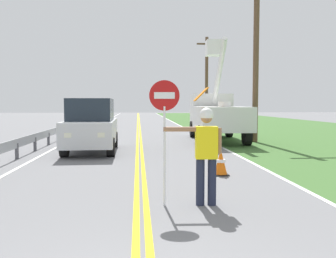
{
  "coord_description": "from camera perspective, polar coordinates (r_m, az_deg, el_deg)",
  "views": [
    {
      "loc": [
        -0.05,
        -2.74,
        1.9
      ],
      "look_at": [
        0.78,
        7.61,
        1.2
      ],
      "focal_mm": 40.15,
      "sensor_mm": 36.0,
      "label": 1
    }
  ],
  "objects": [
    {
      "name": "edge_line_left",
      "position": [
        23.09,
        -13.4,
        -0.97
      ],
      "size": [
        0.12,
        110.0,
        0.01
      ],
      "primitive_type": "cube",
      "color": "silver",
      "rests_on": "ground"
    },
    {
      "name": "edge_line_right",
      "position": [
        23.11,
        4.53,
        -0.87
      ],
      "size": [
        0.12,
        110.0,
        0.01
      ],
      "primitive_type": "cube",
      "color": "silver",
      "rests_on": "ground"
    },
    {
      "name": "grass_verge_right",
      "position": [
        25.62,
        22.49,
        -0.7
      ],
      "size": [
        16.0,
        110.0,
        0.01
      ],
      "primitive_type": "cube",
      "color": "#3D662D",
      "rests_on": "ground"
    },
    {
      "name": "utility_bucket_truck",
      "position": [
        19.75,
        7.29,
        2.38
      ],
      "size": [
        2.96,
        6.91,
        5.27
      ],
      "color": "silver",
      "rests_on": "ground"
    },
    {
      "name": "utility_pole_mid",
      "position": [
        34.06,
        5.88,
        7.51
      ],
      "size": [
        1.8,
        0.28,
        7.83
      ],
      "color": "brown",
      "rests_on": "ground"
    },
    {
      "name": "centerline_yellow_left",
      "position": [
        22.82,
        -4.66,
        -0.93
      ],
      "size": [
        0.11,
        110.0,
        0.01
      ],
      "primitive_type": "cube",
      "color": "yellow",
      "rests_on": "ground"
    },
    {
      "name": "guardrail_left_shoulder",
      "position": [
        19.35,
        -16.94,
        -0.41
      ],
      "size": [
        0.1,
        32.0,
        0.71
      ],
      "color": "#9EA0A3",
      "rests_on": "ground"
    },
    {
      "name": "utility_pole_near",
      "position": [
        19.25,
        13.2,
        10.09
      ],
      "size": [
        1.8,
        0.28,
        7.7
      ],
      "color": "brown",
      "rests_on": "ground"
    },
    {
      "name": "flagger_worker",
      "position": [
        7.02,
        5.75,
        -3.14
      ],
      "size": [
        1.09,
        0.26,
        1.83
      ],
      "color": "#1E2338",
      "rests_on": "ground"
    },
    {
      "name": "traffic_cone_lead",
      "position": [
        10.12,
        8.01,
        -5.08
      ],
      "size": [
        0.4,
        0.4,
        0.7
      ],
      "color": "orange",
      "rests_on": "ground"
    },
    {
      "name": "stop_sign_paddle",
      "position": [
        6.91,
        -0.55,
        2.28
      ],
      "size": [
        0.56,
        0.04,
        2.33
      ],
      "color": "silver",
      "rests_on": "ground"
    },
    {
      "name": "centerline_yellow_right",
      "position": [
        22.82,
        -4.21,
        -0.93
      ],
      "size": [
        0.11,
        110.0,
        0.01
      ],
      "primitive_type": "cube",
      "color": "yellow",
      "rests_on": "ground"
    },
    {
      "name": "oncoming_suv_nearest",
      "position": [
        15.13,
        -11.53,
        0.59
      ],
      "size": [
        1.98,
        4.64,
        2.1
      ],
      "color": "silver",
      "rests_on": "ground"
    }
  ]
}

